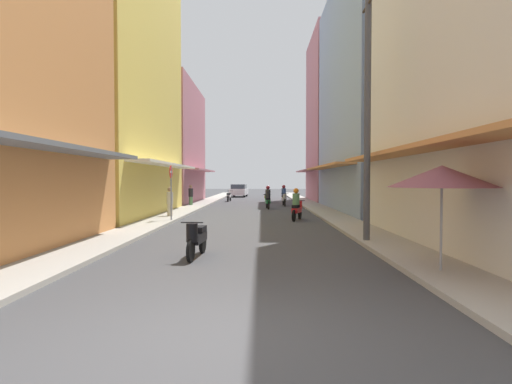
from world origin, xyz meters
TOP-DOWN VIEW (x-y plane):
  - ground_plane at (0.00, 22.60)m, footprint 117.03×117.03m
  - sidewalk_left at (-4.32, 22.60)m, footprint 1.59×61.20m
  - sidewalk_right at (4.32, 22.60)m, footprint 1.59×61.20m
  - building_left_mid at (-8.11, 16.95)m, footprint 7.05×12.44m
  - building_left_far at (-8.11, 29.39)m, footprint 7.05×11.29m
  - building_right_mid at (8.11, 20.41)m, footprint 7.05×13.60m
  - building_right_far at (8.11, 32.25)m, footprint 7.05×8.88m
  - motorbike_green at (0.94, 22.28)m, footprint 0.55×1.81m
  - motorbike_white at (-2.45, 31.66)m, footprint 0.55×1.81m
  - motorbike_silver at (2.23, 25.50)m, footprint 0.55×1.81m
  - motorbike_orange at (1.00, 30.17)m, footprint 0.59×1.80m
  - motorbike_red at (2.24, 14.52)m, footprint 0.75×1.74m
  - motorbike_black at (-1.13, 5.10)m, footprint 0.55×1.81m
  - parked_car at (-2.09, 41.24)m, footprint 2.04×4.21m
  - pedestrian_foreground at (-4.21, 15.56)m, footprint 0.34×0.34m
  - pedestrian_far at (-4.73, 24.55)m, footprint 0.34×0.34m
  - vendor_umbrella at (4.21, 3.24)m, footprint 2.16×2.16m
  - utility_pole at (3.78, 7.40)m, footprint 0.20×1.20m
  - street_sign_no_entry at (-3.68, 13.48)m, footprint 0.07×0.60m

SIDE VIEW (x-z plane):
  - ground_plane at x=0.00m, z-range 0.00..0.00m
  - sidewalk_left at x=-4.32m, z-range 0.00..0.12m
  - sidewalk_right at x=4.32m, z-range 0.00..0.12m
  - motorbike_white at x=-2.45m, z-range 0.02..0.99m
  - motorbike_orange at x=1.00m, z-range 0.02..0.99m
  - motorbike_black at x=-1.13m, z-range 0.02..0.99m
  - motorbike_green at x=0.94m, z-range -0.09..1.49m
  - motorbike_silver at x=2.23m, z-range -0.09..1.49m
  - motorbike_red at x=2.24m, z-range -0.09..1.49m
  - parked_car at x=-2.09m, z-range 0.01..1.46m
  - pedestrian_far at x=-4.73m, z-range 0.00..1.59m
  - pedestrian_foreground at x=-4.21m, z-range 0.00..1.60m
  - street_sign_no_entry at x=-3.68m, z-range 0.39..3.04m
  - vendor_umbrella at x=4.21m, z-range 0.91..3.20m
  - utility_pole at x=3.78m, z-range 0.08..8.03m
  - building_left_far at x=-8.11m, z-range 0.00..10.06m
  - building_right_mid at x=8.11m, z-range -0.01..14.58m
  - building_right_far at x=8.11m, z-range -0.01..15.16m
  - building_left_mid at x=-8.11m, z-range -0.01..15.26m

